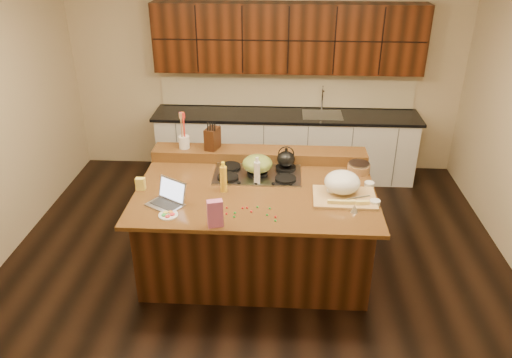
{
  "coord_description": "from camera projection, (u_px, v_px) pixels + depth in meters",
  "views": [
    {
      "loc": [
        0.26,
        -4.43,
        3.3
      ],
      "look_at": [
        0.0,
        0.05,
        1.0
      ],
      "focal_mm": 35.0,
      "sensor_mm": 36.0,
      "label": 1
    }
  ],
  "objects": [
    {
      "name": "kettle",
      "position": [
        286.0,
        159.0,
        5.34
      ],
      "size": [
        0.25,
        0.25,
        0.18
      ],
      "primitive_type": "ellipsoid",
      "rotation": [
        0.0,
        0.0,
        0.3
      ],
      "color": "black",
      "rests_on": "cooktop"
    },
    {
      "name": "green_bowl",
      "position": [
        257.0,
        164.0,
        5.24
      ],
      "size": [
        0.33,
        0.33,
        0.18
      ],
      "primitive_type": "ellipsoid",
      "rotation": [
        0.0,
        0.0,
        0.03
      ],
      "color": "olive",
      "rests_on": "cooktop"
    },
    {
      "name": "strainer_bowl",
      "position": [
        359.0,
        168.0,
        5.34
      ],
      "size": [
        0.26,
        0.26,
        0.09
      ],
      "primitive_type": "cylinder",
      "rotation": [
        0.0,
        0.0,
        0.07
      ],
      "color": "#996B3F",
      "rests_on": "island"
    },
    {
      "name": "oil_bottle",
      "position": [
        223.0,
        179.0,
        4.92
      ],
      "size": [
        0.09,
        0.09,
        0.27
      ],
      "primitive_type": "cylinder",
      "rotation": [
        0.0,
        0.0,
        0.38
      ],
      "color": "gold",
      "rests_on": "island"
    },
    {
      "name": "gumdrop_11",
      "position": [
        234.0,
        217.0,
        4.53
      ],
      "size": [
        0.02,
        0.02,
        0.02
      ],
      "primitive_type": "ellipsoid",
      "color": "#198C26",
      "rests_on": "island"
    },
    {
      "name": "gumdrop_9",
      "position": [
        267.0,
        215.0,
        4.55
      ],
      "size": [
        0.02,
        0.02,
        0.02
      ],
      "primitive_type": "ellipsoid",
      "color": "#198C26",
      "rests_on": "island"
    },
    {
      "name": "pink_bag",
      "position": [
        215.0,
        213.0,
        4.35
      ],
      "size": [
        0.15,
        0.11,
        0.25
      ],
      "primitive_type": "cube",
      "rotation": [
        0.0,
        0.0,
        0.27
      ],
      "color": "#C05A89",
      "rests_on": "island"
    },
    {
      "name": "gumdrop_6",
      "position": [
        251.0,
        212.0,
        4.61
      ],
      "size": [
        0.02,
        0.02,
        0.02
      ],
      "primitive_type": "ellipsoid",
      "color": "red",
      "rests_on": "island"
    },
    {
      "name": "gumdrop_1",
      "position": [
        270.0,
        208.0,
        4.66
      ],
      "size": [
        0.02,
        0.02,
        0.02
      ],
      "primitive_type": "ellipsoid",
      "color": "#198C26",
      "rests_on": "island"
    },
    {
      "name": "gumdrop_7",
      "position": [
        275.0,
        221.0,
        4.47
      ],
      "size": [
        0.02,
        0.02,
        0.02
      ],
      "primitive_type": "ellipsoid",
      "color": "#198C26",
      "rests_on": "island"
    },
    {
      "name": "room",
      "position": [
        256.0,
        149.0,
        4.84
      ],
      "size": [
        5.52,
        5.02,
        2.72
      ],
      "color": "black",
      "rests_on": "ground"
    },
    {
      "name": "island",
      "position": [
        256.0,
        226.0,
        5.24
      ],
      "size": [
        2.4,
        1.6,
        0.92
      ],
      "color": "black",
      "rests_on": "ground"
    },
    {
      "name": "gumdrop_2",
      "position": [
        227.0,
        207.0,
        4.67
      ],
      "size": [
        0.02,
        0.02,
        0.02
      ],
      "primitive_type": "ellipsoid",
      "color": "red",
      "rests_on": "island"
    },
    {
      "name": "gumdrop_4",
      "position": [
        276.0,
        217.0,
        4.53
      ],
      "size": [
        0.02,
        0.02,
        0.02
      ],
      "primitive_type": "ellipsoid",
      "color": "red",
      "rests_on": "island"
    },
    {
      "name": "ramekin_b",
      "position": [
        369.0,
        184.0,
        5.06
      ],
      "size": [
        0.11,
        0.11,
        0.04
      ],
      "primitive_type": "cylinder",
      "rotation": [
        0.0,
        0.0,
        -0.14
      ],
      "color": "white",
      "rests_on": "island"
    },
    {
      "name": "laptop",
      "position": [
        168.0,
        198.0,
        4.73
      ],
      "size": [
        0.41,
        0.39,
        0.23
      ],
      "rotation": [
        0.0,
        0.0,
        -0.56
      ],
      "color": "#B7B7BC",
      "rests_on": "island"
    },
    {
      "name": "knife_block",
      "position": [
        213.0,
        138.0,
        5.57
      ],
      "size": [
        0.18,
        0.23,
        0.24
      ],
      "primitive_type": "cube",
      "rotation": [
        0.0,
        0.0,
        -0.3
      ],
      "color": "black",
      "rests_on": "back_ledge"
    },
    {
      "name": "package_box",
      "position": [
        140.0,
        184.0,
        4.98
      ],
      "size": [
        0.09,
        0.06,
        0.13
      ],
      "primitive_type": "cube",
      "rotation": [
        0.0,
        0.0,
        0.0
      ],
      "color": "#F2D955",
      "rests_on": "island"
    },
    {
      "name": "vinegar_bottle",
      "position": [
        257.0,
        173.0,
        5.05
      ],
      "size": [
        0.08,
        0.08,
        0.25
      ],
      "primitive_type": "cylinder",
      "rotation": [
        0.0,
        0.0,
        -0.3
      ],
      "color": "silver",
      "rests_on": "island"
    },
    {
      "name": "candy_plate",
      "position": [
        168.0,
        215.0,
        4.56
      ],
      "size": [
        0.21,
        0.21,
        0.01
      ],
      "primitive_type": "cylinder",
      "rotation": [
        0.0,
        0.0,
        0.21
      ],
      "color": "white",
      "rests_on": "island"
    },
    {
      "name": "utensil_crock",
      "position": [
        184.0,
        142.0,
        5.61
      ],
      "size": [
        0.16,
        0.16,
        0.14
      ],
      "primitive_type": "cylinder",
      "rotation": [
        0.0,
        0.0,
        0.41
      ],
      "color": "white",
      "rests_on": "back_ledge"
    },
    {
      "name": "wooden_tray",
      "position": [
        343.0,
        186.0,
        4.85
      ],
      "size": [
        0.61,
        0.49,
        0.24
      ],
      "rotation": [
        0.0,
        0.0,
        -0.02
      ],
      "color": "tan",
      "rests_on": "island"
    },
    {
      "name": "back_ledge",
      "position": [
        259.0,
        154.0,
        5.63
      ],
      "size": [
        2.4,
        0.3,
        0.12
      ],
      "primitive_type": "cube",
      "color": "#301D0A",
      "rests_on": "island"
    },
    {
      "name": "gumdrop_8",
      "position": [
        227.0,
        214.0,
        4.57
      ],
      "size": [
        0.02,
        0.02,
        0.02
      ],
      "primitive_type": "ellipsoid",
      "color": "red",
      "rests_on": "island"
    },
    {
      "name": "cooktop",
      "position": [
        257.0,
        174.0,
        5.29
      ],
      "size": [
        0.92,
        0.52,
        0.05
      ],
      "color": "gray",
      "rests_on": "island"
    },
    {
      "name": "back_counter",
      "position": [
        286.0,
        110.0,
        6.96
      ],
      "size": [
        3.7,
        0.66,
        2.4
      ],
      "color": "silver",
      "rests_on": "ground"
    },
    {
      "name": "ramekin_a",
      "position": [
        375.0,
        202.0,
        4.73
      ],
      "size": [
        0.12,
        0.12,
        0.04
      ],
      "primitive_type": "cylinder",
      "rotation": [
        0.0,
        0.0,
        0.24
      ],
      "color": "white",
      "rests_on": "island"
    },
    {
      "name": "ramekin_c",
      "position": [
        331.0,
        192.0,
        4.92
      ],
      "size": [
        0.12,
        0.12,
        0.04
      ],
      "primitive_type": "cylinder",
      "rotation": [
        0.0,
        0.0,
        -0.28
      ],
      "color": "white",
      "rests_on": "island"
    },
    {
      "name": "gumdrop_5",
      "position": [
        235.0,
        213.0,
        4.59
      ],
      "size": [
        0.02,
        0.02,
        0.02
      ],
      "primitive_type": "ellipsoid",
      "color": "#198C26",
      "rests_on": "island"
    },
    {
      "name": "kitchen_timer",
      "position": [
        354.0,
        208.0,
        4.61
      ],
      "size": [
        0.1,
        0.1,
        0.07
      ],
      "primitive_type": "cone",
      "rotation": [
        0.0,
        0.0,
        -0.34
      ],
      "color": "silver",
      "rests_on": "island"
    },
    {
      "name": "gumdrop_10",
      "position": [
        247.0,
        208.0,
        4.67
      ],
      "size": [
        0.02,
        0.02,
        0.02
      ],
      "primitive_type": "ellipsoid",
      "color": "red",
      "rests_on": "island"
    },
    {
      "name": "gumdrop_3",
      "position": [
        257.0,
        207.0,
        4.68
      ],
      "size": [
        0.02,
        0.02,
        0.02
      ],
      "primitive_type": "ellipsoid",
      "color": "#198C26",
      "rests_on": "island"
    },
    {
      "name": "gumdrop_0",
      "position": [
        243.0,
        208.0,
        4.67
      ],
      "size": [
        0.02,
        0.02,
        0.02
      ],
      "primitive_type": "ellipsoid",
      "color": "red",
      "rests_on": "island"
    }
  ]
}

